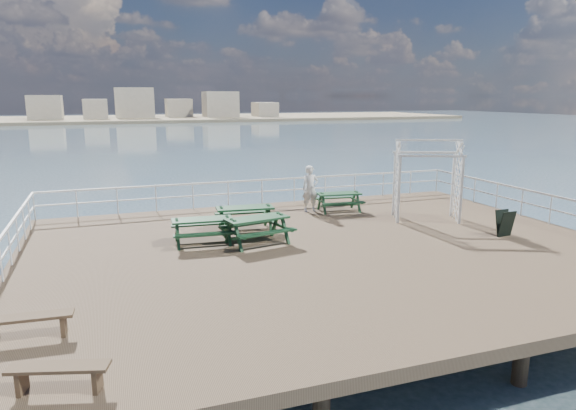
# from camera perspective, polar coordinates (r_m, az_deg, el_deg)

# --- Properties ---
(ground) EXTENTS (18.00, 14.00, 0.30)m
(ground) POSITION_cam_1_polar(r_m,az_deg,el_deg) (15.91, 4.26, -5.24)
(ground) COLOR brown
(ground) RESTS_ON ground
(sea_backdrop) EXTENTS (300.00, 300.00, 9.20)m
(sea_backdrop) POSITION_cam_1_polar(r_m,az_deg,el_deg) (149.21, -12.54, 9.79)
(sea_backdrop) COLOR #38535F
(sea_backdrop) RESTS_ON ground
(railing) EXTENTS (17.77, 13.76, 1.10)m
(railing) POSITION_cam_1_polar(r_m,az_deg,el_deg) (17.93, 0.80, 0.15)
(railing) COLOR silver
(railing) RESTS_ON ground
(picnic_table_a) EXTENTS (2.09, 1.75, 0.95)m
(picnic_table_a) POSITION_cam_1_polar(r_m,az_deg,el_deg) (17.71, -4.80, -0.93)
(picnic_table_a) COLOR #14391E
(picnic_table_a) RESTS_ON ground
(picnic_table_b) EXTENTS (1.99, 1.65, 0.92)m
(picnic_table_b) POSITION_cam_1_polar(r_m,az_deg,el_deg) (16.30, -9.48, -2.26)
(picnic_table_b) COLOR #14391E
(picnic_table_b) RESTS_ON ground
(picnic_table_c) EXTENTS (1.88, 1.58, 0.85)m
(picnic_table_c) POSITION_cam_1_polar(r_m,az_deg,el_deg) (20.76, 5.69, 0.80)
(picnic_table_c) COLOR #14391E
(picnic_table_c) RESTS_ON ground
(picnic_table_d) EXTENTS (2.25, 1.95, 0.96)m
(picnic_table_d) POSITION_cam_1_polar(r_m,az_deg,el_deg) (16.11, -3.45, -2.18)
(picnic_table_d) COLOR #14391E
(picnic_table_d) RESTS_ON ground
(flat_bench_near) EXTENTS (1.63, 0.48, 0.46)m
(flat_bench_near) POSITION_cam_1_polar(r_m,az_deg,el_deg) (11.19, -26.84, -11.47)
(flat_bench_near) COLOR brown
(flat_bench_near) RESTS_ON ground
(flat_bench_far) EXTENTS (1.59, 0.79, 0.45)m
(flat_bench_far) POSITION_cam_1_polar(r_m,az_deg,el_deg) (9.17, -24.10, -16.57)
(flat_bench_far) COLOR brown
(flat_bench_far) RESTS_ON ground
(trellis_arbor) EXTENTS (2.74, 2.15, 3.01)m
(trellis_arbor) POSITION_cam_1_polar(r_m,az_deg,el_deg) (19.79, 15.17, 2.23)
(trellis_arbor) COLOR silver
(trellis_arbor) RESTS_ON ground
(sandwich_board) EXTENTS (0.55, 0.42, 0.89)m
(sandwich_board) POSITION_cam_1_polar(r_m,az_deg,el_deg) (18.41, 22.95, -1.91)
(sandwich_board) COLOR black
(sandwich_board) RESTS_ON ground
(person) EXTENTS (0.70, 0.49, 1.85)m
(person) POSITION_cam_1_polar(r_m,az_deg,el_deg) (20.55, 2.49, 1.82)
(person) COLOR white
(person) RESTS_ON ground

